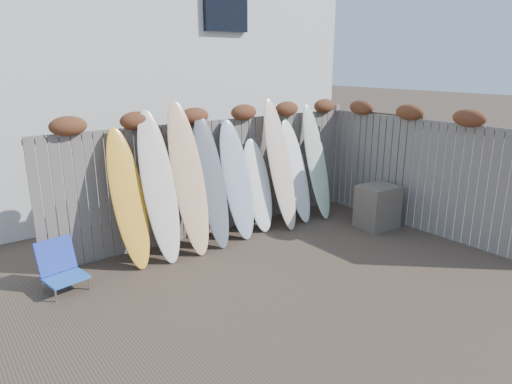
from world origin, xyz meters
TOP-DOWN VIEW (x-y plane):
  - ground at (0.00, 0.00)m, footprint 80.00×80.00m
  - back_fence at (0.06, 2.39)m, footprint 6.05×0.28m
  - right_fence at (2.99, 0.25)m, footprint 0.28×4.40m
  - house at (0.50, 6.50)m, footprint 8.50×5.50m
  - beach_chair at (-2.85, 1.78)m, footprint 0.59×0.62m
  - wooden_crate at (2.47, 0.76)m, footprint 0.72×0.62m
  - lattice_panel at (3.08, 1.09)m, footprint 0.16×1.35m
  - surfboard_0 at (-1.77, 1.97)m, footprint 0.53×0.75m
  - surfboard_1 at (-1.29, 1.93)m, footprint 0.54×0.82m
  - surfboard_2 at (-0.78, 1.93)m, footprint 0.56×0.85m
  - surfboard_3 at (-0.37, 1.93)m, footprint 0.49×0.77m
  - surfboard_4 at (0.18, 1.99)m, footprint 0.56×0.73m
  - surfboard_5 at (0.66, 2.03)m, footprint 0.55×0.63m
  - surfboard_6 at (1.09, 1.93)m, footprint 0.49×0.83m
  - surfboard_7 at (1.55, 2.00)m, footprint 0.60×0.73m
  - surfboard_8 at (2.05, 1.96)m, footprint 0.48×0.78m

SIDE VIEW (x-z plane):
  - ground at x=0.00m, z-range 0.00..0.00m
  - beach_chair at x=-2.85m, z-range -0.02..0.65m
  - wooden_crate at x=2.47m, z-range 0.00..0.79m
  - surfboard_5 at x=0.66m, z-range 0.00..1.64m
  - surfboard_7 at x=1.55m, z-range 0.00..1.92m
  - surfboard_4 at x=0.18m, z-range 0.00..2.02m
  - lattice_panel at x=3.08m, z-range 0.00..2.03m
  - surfboard_0 at x=-1.77m, z-range 0.00..2.05m
  - surfboard_3 at x=-0.37m, z-range 0.00..2.16m
  - surfboard_8 at x=2.05m, z-range 0.00..2.18m
  - surfboard_1 at x=-1.29m, z-range 0.00..2.28m
  - right_fence at x=2.99m, z-range 0.02..2.26m
  - surfboard_6 at x=1.09m, z-range 0.00..2.34m
  - back_fence at x=0.06m, z-range 0.06..2.30m
  - surfboard_2 at x=-0.78m, z-range 0.00..2.39m
  - house at x=0.50m, z-range 0.04..6.36m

